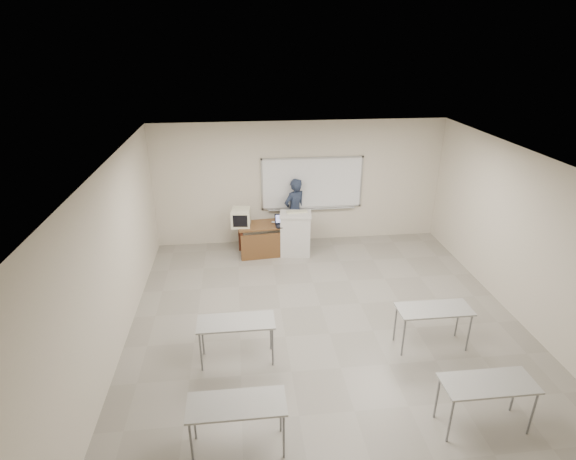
{
  "coord_description": "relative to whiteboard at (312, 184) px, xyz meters",
  "views": [
    {
      "loc": [
        -1.44,
        -6.36,
        4.78
      ],
      "look_at": [
        -0.49,
        2.2,
        1.05
      ],
      "focal_mm": 28.0,
      "sensor_mm": 36.0,
      "label": 1
    }
  ],
  "objects": [
    {
      "name": "laptop",
      "position": [
        -0.8,
        -0.79,
        -0.67
      ],
      "size": [
        0.33,
        0.31,
        0.25
      ],
      "rotation": [
        0.0,
        0.0,
        0.08
      ],
      "color": "black",
      "rests_on": "instructor_desk"
    },
    {
      "name": "keyboard",
      "position": [
        -0.45,
        -0.69,
        -0.45
      ],
      "size": [
        0.5,
        0.19,
        0.03
      ],
      "primitive_type": "cube",
      "rotation": [
        0.0,
        0.0,
        0.06
      ],
      "color": "beige",
      "rests_on": "podium"
    },
    {
      "name": "student_desks",
      "position": [
        -0.3,
        -5.32,
        -0.81
      ],
      "size": [
        4.4,
        2.2,
        0.73
      ],
      "color": "gray",
      "rests_on": "floor"
    },
    {
      "name": "presenter",
      "position": [
        -0.44,
        -0.1,
        -0.65
      ],
      "size": [
        0.72,
        0.65,
        1.66
      ],
      "primitive_type": "imported",
      "rotation": [
        0.0,
        0.0,
        3.67
      ],
      "color": "black",
      "rests_on": "floor"
    },
    {
      "name": "podium",
      "position": [
        -0.5,
        -0.77,
        -0.97
      ],
      "size": [
        0.73,
        0.53,
        1.02
      ],
      "rotation": [
        0.0,
        0.0,
        -0.14
      ],
      "color": "white",
      "rests_on": "floor"
    },
    {
      "name": "floor",
      "position": [
        -0.3,
        -3.97,
        -1.49
      ],
      "size": [
        7.0,
        8.0,
        0.01
      ],
      "primitive_type": "cube",
      "color": "gray",
      "rests_on": "ground"
    },
    {
      "name": "crt_monitor",
      "position": [
        -1.75,
        -0.67,
        -0.54
      ],
      "size": [
        0.43,
        0.48,
        0.41
      ],
      "rotation": [
        0.0,
        0.0,
        -0.1
      ],
      "color": "beige",
      "rests_on": "instructor_desk"
    },
    {
      "name": "whiteboard",
      "position": [
        0.0,
        0.0,
        0.0
      ],
      "size": [
        2.48,
        0.1,
        1.31
      ],
      "color": "white",
      "rests_on": "floor"
    },
    {
      "name": "instructor_desk",
      "position": [
        -1.2,
        -0.78,
        -0.96
      ],
      "size": [
        1.29,
        0.65,
        0.75
      ],
      "rotation": [
        0.0,
        0.0,
        0.09
      ],
      "color": "brown",
      "rests_on": "floor"
    },
    {
      "name": "mouse",
      "position": [
        -1.0,
        -0.62,
        -0.71
      ],
      "size": [
        0.12,
        0.09,
        0.04
      ],
      "primitive_type": "ellipsoid",
      "rotation": [
        0.0,
        0.0,
        -0.18
      ],
      "color": "silver",
      "rests_on": "instructor_desk"
    }
  ]
}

